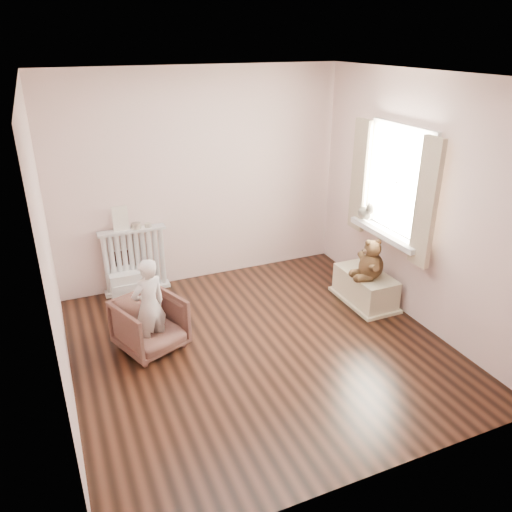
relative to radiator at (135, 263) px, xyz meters
name	(u,v)px	position (x,y,z in m)	size (l,w,h in m)	color
floor	(260,347)	(0.90, -1.68, -0.39)	(3.60, 3.60, 0.01)	black
ceiling	(261,76)	(0.90, -1.68, 2.21)	(3.60, 3.60, 0.01)	white
back_wall	(201,179)	(0.90, 0.12, 0.91)	(3.60, 0.02, 2.60)	beige
front_wall	(379,323)	(0.90, -3.48, 0.91)	(3.60, 0.02, 2.60)	beige
left_wall	(49,259)	(-0.90, -1.68, 0.91)	(0.02, 3.60, 2.60)	beige
right_wall	(419,203)	(2.70, -1.68, 0.91)	(0.02, 3.60, 2.60)	beige
window	(399,182)	(2.66, -1.38, 1.06)	(0.03, 0.90, 1.10)	white
window_sill	(386,234)	(2.57, -1.38, 0.48)	(0.22, 1.10, 0.06)	silver
curtain_left	(426,204)	(2.55, -1.95, 1.00)	(0.06, 0.26, 1.30)	#B9AA8A
curtain_right	(360,176)	(2.55, -0.81, 1.00)	(0.06, 0.26, 1.30)	#B9AA8A
radiator	(135,263)	(0.00, 0.00, 0.00)	(0.78, 0.15, 0.82)	silver
paper_doll	(120,218)	(-0.11, 0.00, 0.58)	(0.18, 0.02, 0.30)	beige
tin_a	(136,226)	(0.06, 0.00, 0.47)	(0.11, 0.11, 0.07)	#A59E8C
tin_b	(148,225)	(0.20, 0.00, 0.46)	(0.08, 0.08, 0.04)	#A59E8C
toy_vanity	(124,275)	(-0.15, -0.03, -0.11)	(0.37, 0.26, 0.57)	silver
armchair	(150,324)	(-0.10, -1.26, -0.12)	(0.58, 0.60, 0.55)	brown
child	(149,306)	(-0.10, -1.31, 0.12)	(0.36, 0.23, 0.98)	silver
toy_bench	(365,286)	(2.42, -1.29, -0.19)	(0.41, 0.78, 0.37)	beige
teddy_bear	(372,254)	(2.39, -1.41, 0.28)	(0.38, 0.29, 0.46)	#382514
plush_cat	(366,212)	(2.56, -0.98, 0.61)	(0.17, 0.27, 0.23)	#6F685C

